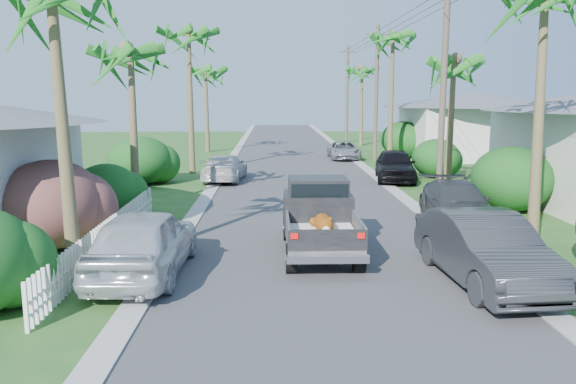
{
  "coord_description": "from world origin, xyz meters",
  "views": [
    {
      "loc": [
        -1.37,
        -10.08,
        4.41
      ],
      "look_at": [
        -0.9,
        7.38,
        1.4
      ],
      "focal_mm": 35.0,
      "sensor_mm": 36.0,
      "label": 1
    }
  ],
  "objects_px": {
    "palm_l_d": "(206,69)",
    "palm_r_c": "(393,36)",
    "palm_r_b": "(454,60)",
    "utility_pole_b": "(443,91)",
    "palm_r_d": "(362,69)",
    "pickup_truck": "(318,215)",
    "house_right_far": "(473,128)",
    "utility_pole_d": "(347,93)",
    "utility_pole_c": "(376,93)",
    "parked_car_rf": "(395,165)",
    "palm_l_c": "(188,31)",
    "parked_car_ln": "(144,242)",
    "parked_car_rd": "(344,150)",
    "parked_car_rn": "(485,250)",
    "parked_car_rm": "(457,204)",
    "palm_l_b": "(130,49)",
    "parked_car_lf": "(225,168)"
  },
  "relations": [
    {
      "from": "parked_car_lf",
      "to": "palm_r_d",
      "type": "xyz_separation_m",
      "value": [
        10.39,
        20.97,
        6.06
      ]
    },
    {
      "from": "palm_l_d",
      "to": "utility_pole_b",
      "type": "xyz_separation_m",
      "value": [
        12.1,
        -21.0,
        -1.84
      ]
    },
    {
      "from": "parked_car_ln",
      "to": "palm_r_b",
      "type": "height_order",
      "value": "palm_r_b"
    },
    {
      "from": "palm_l_b",
      "to": "palm_r_c",
      "type": "distance_m",
      "value": 19.21
    },
    {
      "from": "pickup_truck",
      "to": "utility_pole_c",
      "type": "xyz_separation_m",
      "value": [
        5.67,
        22.3,
        3.59
      ]
    },
    {
      "from": "parked_car_rf",
      "to": "palm_r_c",
      "type": "distance_m",
      "value": 10.29
    },
    {
      "from": "parked_car_rm",
      "to": "palm_r_d",
      "type": "relative_size",
      "value": 0.61
    },
    {
      "from": "palm_l_c",
      "to": "palm_r_c",
      "type": "distance_m",
      "value": 12.84
    },
    {
      "from": "parked_car_rn",
      "to": "parked_car_rd",
      "type": "distance_m",
      "value": 26.48
    },
    {
      "from": "palm_r_d",
      "to": "utility_pole_d",
      "type": "relative_size",
      "value": 0.89
    },
    {
      "from": "palm_l_c",
      "to": "utility_pole_c",
      "type": "distance_m",
      "value": 13.47
    },
    {
      "from": "palm_r_b",
      "to": "utility_pole_b",
      "type": "relative_size",
      "value": 0.8
    },
    {
      "from": "palm_r_d",
      "to": "parked_car_rn",
      "type": "bearing_deg",
      "value": -94.43
    },
    {
      "from": "palm_r_c",
      "to": "palm_r_d",
      "type": "relative_size",
      "value": 1.17
    },
    {
      "from": "pickup_truck",
      "to": "palm_l_d",
      "type": "relative_size",
      "value": 0.66
    },
    {
      "from": "palm_r_b",
      "to": "utility_pole_c",
      "type": "xyz_separation_m",
      "value": [
        -1.0,
        13.0,
        -1.35
      ]
    },
    {
      "from": "utility_pole_b",
      "to": "palm_l_c",
      "type": "bearing_deg",
      "value": 142.19
    },
    {
      "from": "parked_car_rn",
      "to": "parked_car_rm",
      "type": "height_order",
      "value": "parked_car_rn"
    },
    {
      "from": "parked_car_rn",
      "to": "palm_r_b",
      "type": "bearing_deg",
      "value": 72.09
    },
    {
      "from": "pickup_truck",
      "to": "palm_r_b",
      "type": "distance_m",
      "value": 12.47
    },
    {
      "from": "parked_car_rd",
      "to": "palm_r_b",
      "type": "relative_size",
      "value": 0.61
    },
    {
      "from": "utility_pole_b",
      "to": "house_right_far",
      "type": "bearing_deg",
      "value": 66.48
    },
    {
      "from": "parked_car_rf",
      "to": "utility_pole_c",
      "type": "distance_m",
      "value": 9.94
    },
    {
      "from": "parked_car_rd",
      "to": "utility_pole_d",
      "type": "distance_m",
      "value": 14.66
    },
    {
      "from": "parked_car_lf",
      "to": "palm_l_b",
      "type": "height_order",
      "value": "palm_l_b"
    },
    {
      "from": "parked_car_ln",
      "to": "utility_pole_d",
      "type": "height_order",
      "value": "utility_pole_d"
    },
    {
      "from": "palm_l_c",
      "to": "palm_r_c",
      "type": "height_order",
      "value": "palm_r_c"
    },
    {
      "from": "utility_pole_d",
      "to": "utility_pole_c",
      "type": "bearing_deg",
      "value": -90.0
    },
    {
      "from": "parked_car_rn",
      "to": "palm_l_d",
      "type": "bearing_deg",
      "value": 103.44
    },
    {
      "from": "palm_r_c",
      "to": "utility_pole_c",
      "type": "distance_m",
      "value": 4.08
    },
    {
      "from": "palm_r_d",
      "to": "utility_pole_c",
      "type": "distance_m",
      "value": 12.22
    },
    {
      "from": "palm_r_c",
      "to": "parked_car_rm",
      "type": "bearing_deg",
      "value": -94.0
    },
    {
      "from": "palm_l_d",
      "to": "house_right_far",
      "type": "height_order",
      "value": "palm_l_d"
    },
    {
      "from": "parked_car_rf",
      "to": "palm_r_d",
      "type": "height_order",
      "value": "palm_r_d"
    },
    {
      "from": "pickup_truck",
      "to": "palm_l_b",
      "type": "bearing_deg",
      "value": 136.9
    },
    {
      "from": "pickup_truck",
      "to": "parked_car_rf",
      "type": "bearing_deg",
      "value": 68.91
    },
    {
      "from": "parked_car_rm",
      "to": "palm_r_b",
      "type": "height_order",
      "value": "palm_r_b"
    },
    {
      "from": "parked_car_rf",
      "to": "palm_l_c",
      "type": "height_order",
      "value": "palm_l_c"
    },
    {
      "from": "palm_l_b",
      "to": "parked_car_rd",
      "type": "bearing_deg",
      "value": 58.59
    },
    {
      "from": "palm_r_b",
      "to": "palm_l_d",
      "type": "bearing_deg",
      "value": 124.59
    },
    {
      "from": "parked_car_rn",
      "to": "parked_car_lf",
      "type": "height_order",
      "value": "parked_car_rn"
    },
    {
      "from": "pickup_truck",
      "to": "palm_l_d",
      "type": "bearing_deg",
      "value": 102.81
    },
    {
      "from": "palm_l_d",
      "to": "palm_r_c",
      "type": "height_order",
      "value": "palm_r_c"
    },
    {
      "from": "palm_r_d",
      "to": "utility_pole_d",
      "type": "bearing_deg",
      "value": 106.7
    },
    {
      "from": "parked_car_rn",
      "to": "palm_l_c",
      "type": "height_order",
      "value": "palm_l_c"
    },
    {
      "from": "parked_car_ln",
      "to": "palm_l_c",
      "type": "relative_size",
      "value": 0.54
    },
    {
      "from": "palm_r_b",
      "to": "utility_pole_b",
      "type": "xyz_separation_m",
      "value": [
        -1.0,
        -2.0,
        -1.35
      ]
    },
    {
      "from": "utility_pole_b",
      "to": "palm_r_d",
      "type": "bearing_deg",
      "value": 88.09
    },
    {
      "from": "utility_pole_b",
      "to": "parked_car_ln",
      "type": "bearing_deg",
      "value": -136.51
    },
    {
      "from": "palm_r_b",
      "to": "parked_car_rf",
      "type": "bearing_deg",
      "value": 112.67
    }
  ]
}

